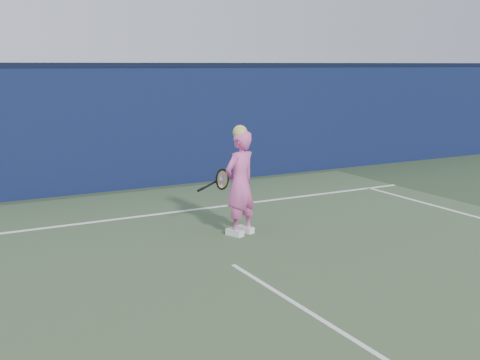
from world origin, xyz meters
TOP-DOWN VIEW (x-y plane):
  - ground at (0.00, 0.00)m, footprint 80.00×80.00m
  - backstop_wall at (0.00, 6.50)m, footprint 24.00×0.40m
  - wall_cap at (0.00, 6.50)m, footprint 24.00×0.42m
  - player at (0.77, 2.24)m, footprint 0.68×0.56m
  - racket at (0.64, 2.64)m, footprint 0.62×0.21m
  - court_lines at (0.00, -0.33)m, footprint 11.00×12.04m

SIDE VIEW (x-z plane):
  - ground at x=0.00m, z-range 0.00..0.00m
  - court_lines at x=0.00m, z-range 0.01..0.01m
  - racket at x=0.64m, z-range 0.63..0.96m
  - player at x=0.77m, z-range -0.03..1.65m
  - backstop_wall at x=0.00m, z-range 0.00..2.50m
  - wall_cap at x=0.00m, z-range 2.50..2.60m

